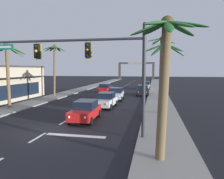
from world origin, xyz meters
The scene contains 17 objects.
ground_plane centered at (0.00, 0.00, 0.00)m, with size 220.00×220.00×0.00m, color black.
sidewalk_right centered at (7.80, 20.00, 0.07)m, with size 3.20×110.00×0.14m, color gray.
sidewalk_left centered at (-7.80, 20.00, 0.07)m, with size 3.20×110.00×0.14m, color gray.
lane_markings centered at (0.44, 20.28, 0.00)m, with size 4.28×88.99×0.01m.
traffic_signal_mast centered at (3.22, -0.47, 4.89)m, with size 10.63×0.40×7.04m.
sedan_lead_at_stop_bar centered at (1.55, 3.44, 0.85)m, with size 2.06×4.49×1.68m.
sedan_third_in_queue centered at (1.89, 9.70, 0.85)m, with size 2.07×4.50×1.68m.
sedan_fifth_in_queue centered at (1.94, 15.96, 0.85)m, with size 2.10×4.51×1.68m.
sedan_oncoming_far centered at (-1.42, 23.62, 0.85)m, with size 2.07×4.50×1.68m.
sedan_parked_nearest_kerb centered at (5.35, 21.55, 0.85)m, with size 2.01×4.47×1.68m.
sedan_parked_mid_kerb centered at (5.32, 32.29, 0.85)m, with size 1.96×4.46×1.68m.
palm_left_second centered at (-8.29, 6.89, 5.24)m, with size 3.94×4.09×7.06m.
palm_left_third centered at (-7.87, 17.20, 5.90)m, with size 3.39×3.51×8.01m.
palm_right_nearest centered at (7.59, -3.53, 4.50)m, with size 3.37×3.31×6.62m.
palm_right_second centered at (8.03, 6.94, 5.06)m, with size 3.75×3.73×6.86m.
palm_right_third centered at (8.02, 17.35, 6.22)m, with size 3.83×3.55×8.78m.
town_gateway_arch centered at (0.00, 72.91, 4.49)m, with size 14.39×0.90×6.99m.
Camera 1 is at (7.12, -13.32, 4.30)m, focal length 34.19 mm.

